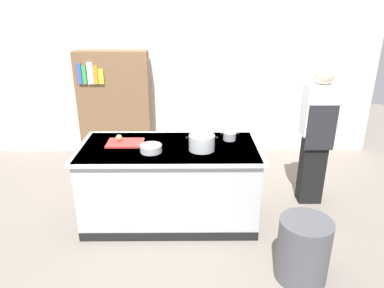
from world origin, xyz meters
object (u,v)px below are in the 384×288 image
(stock_pot, at_px, (202,143))
(sauce_pan, at_px, (230,136))
(onion, at_px, (119,138))
(mixing_bowl, at_px, (151,148))
(trash_bin, at_px, (303,250))
(person_chef, at_px, (317,133))
(bookshelf, at_px, (115,106))

(stock_pot, bearing_deg, sauce_pan, 41.78)
(onion, distance_m, stock_pot, 0.95)
(mixing_bowl, relative_size, trash_bin, 0.38)
(person_chef, bearing_deg, onion, 113.17)
(onion, relative_size, trash_bin, 0.12)
(onion, height_order, trash_bin, onion)
(stock_pot, relative_size, bookshelf, 0.20)
(sauce_pan, xyz_separation_m, bookshelf, (-1.63, 1.60, -0.09))
(sauce_pan, height_order, trash_bin, sauce_pan)
(sauce_pan, height_order, person_chef, person_chef)
(person_chef, relative_size, bookshelf, 1.01)
(stock_pot, bearing_deg, trash_bin, -45.21)
(bookshelf, bearing_deg, sauce_pan, -44.49)
(stock_pot, height_order, trash_bin, stock_pot)
(stock_pot, xyz_separation_m, sauce_pan, (0.33, 0.29, -0.04))
(onion, relative_size, stock_pot, 0.21)
(onion, bearing_deg, person_chef, 5.95)
(onion, bearing_deg, trash_bin, -31.77)
(stock_pot, distance_m, mixing_bowl, 0.54)
(onion, xyz_separation_m, trash_bin, (1.81, -1.12, -0.66))
(stock_pot, distance_m, sauce_pan, 0.44)
(trash_bin, xyz_separation_m, person_chef, (0.50, 1.36, 0.61))
(onion, bearing_deg, sauce_pan, 3.09)
(sauce_pan, distance_m, person_chef, 1.07)
(mixing_bowl, xyz_separation_m, bookshelf, (-0.77, 1.94, -0.09))
(trash_bin, distance_m, bookshelf, 3.59)
(onion, xyz_separation_m, bookshelf, (-0.38, 1.67, -0.10))
(person_chef, bearing_deg, bookshelf, 79.27)
(onion, distance_m, trash_bin, 2.23)
(onion, relative_size, sauce_pan, 0.34)
(person_chef, bearing_deg, mixing_bowl, 122.25)
(onion, distance_m, person_chef, 2.32)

